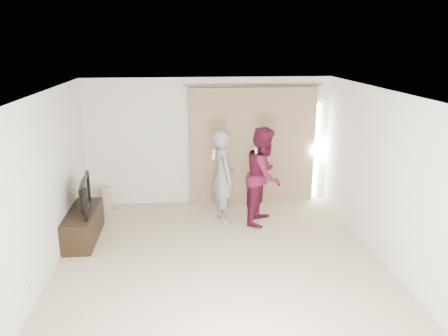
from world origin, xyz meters
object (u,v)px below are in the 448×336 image
Objects in this scene: tv_console at (83,225)px; tv at (80,195)px; person_woman at (264,176)px; person_man at (223,176)px.

tv_console is 0.54m from tv.
person_woman is at bearing 8.20° from tv_console.
person_woman is at bearing -8.65° from person_man.
person_man is 0.97× the size of person_woman.
person_woman is (3.21, 0.46, 0.65)m from tv_console.
person_man reaches higher than tv.
person_woman reaches higher than tv_console.
tv is (0.00, 0.00, 0.54)m from tv_console.
person_man reaches higher than tv_console.
tv_console is 0.74× the size of person_woman.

